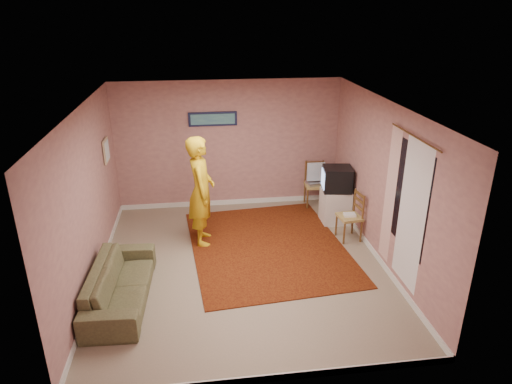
{
  "coord_description": "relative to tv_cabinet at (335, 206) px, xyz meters",
  "views": [
    {
      "loc": [
        -0.63,
        -6.36,
        3.91
      ],
      "look_at": [
        0.3,
        0.6,
        1.03
      ],
      "focal_mm": 32.0,
      "sensor_mm": 36.0,
      "label": 1
    }
  ],
  "objects": [
    {
      "name": "area_rug",
      "position": [
        -1.45,
        -0.82,
        -0.32
      ],
      "size": [
        2.85,
        3.44,
        0.02
      ],
      "primitive_type": "cube",
      "rotation": [
        0.0,
        0.0,
        0.09
      ],
      "color": "black",
      "rests_on": "ground"
    },
    {
      "name": "blue_throw",
      "position": [
        -0.19,
        0.81,
        0.42
      ],
      "size": [
        0.37,
        0.05,
        0.38
      ],
      "primitive_type": "cube",
      "color": "#84AED8",
      "rests_on": "chair_a"
    },
    {
      "name": "game_console",
      "position": [
        0.04,
        -0.71,
        0.14
      ],
      "size": [
        0.22,
        0.16,
        0.04
      ],
      "primitive_type": "cube",
      "rotation": [
        0.0,
        0.0,
        -0.07
      ],
      "color": "white",
      "rests_on": "chair_b"
    },
    {
      "name": "sofa",
      "position": [
        -3.75,
        -2.09,
        -0.05
      ],
      "size": [
        0.84,
        1.95,
        0.56
      ],
      "primitive_type": "imported",
      "rotation": [
        0.0,
        0.0,
        1.52
      ],
      "color": "brown",
      "rests_on": "ground"
    },
    {
      "name": "wall_left",
      "position": [
        -4.2,
        -1.39,
        0.97
      ],
      "size": [
        0.02,
        5.0,
        2.6
      ],
      "primitive_type": "cube",
      "color": "tan",
      "rests_on": "ground"
    },
    {
      "name": "curtain_rod",
      "position": [
        0.25,
        -2.29,
        1.99
      ],
      "size": [
        0.02,
        1.4,
        0.02
      ],
      "primitive_type": "cylinder",
      "rotation": [
        1.57,
        0.0,
        0.0
      ],
      "color": "brown",
      "rests_on": "wall_right"
    },
    {
      "name": "wall_back",
      "position": [
        -1.95,
        1.11,
        0.97
      ],
      "size": [
        4.5,
        0.02,
        2.6
      ],
      "primitive_type": "cube",
      "color": "tan",
      "rests_on": "ground"
    },
    {
      "name": "curtain_sheer",
      "position": [
        0.28,
        -2.44,
        0.92
      ],
      "size": [
        0.01,
        0.75,
        2.1
      ],
      "primitive_type": "cube",
      "color": "white",
      "rests_on": "wall_right"
    },
    {
      "name": "wall_front",
      "position": [
        -1.95,
        -3.89,
        0.97
      ],
      "size": [
        4.5,
        0.02,
        2.6
      ],
      "primitive_type": "cube",
      "color": "tan",
      "rests_on": "ground"
    },
    {
      "name": "ceiling",
      "position": [
        -1.95,
        -1.39,
        2.27
      ],
      "size": [
        4.5,
        5.0,
        0.02
      ],
      "primitive_type": "cube",
      "color": "silver",
      "rests_on": "wall_back"
    },
    {
      "name": "chair_b",
      "position": [
        0.04,
        -0.71,
        0.21
      ],
      "size": [
        0.43,
        0.44,
        0.48
      ],
      "rotation": [
        0.0,
        0.0,
        -1.45
      ],
      "color": "tan",
      "rests_on": "ground"
    },
    {
      "name": "picture_back",
      "position": [
        -2.25,
        1.08,
        1.52
      ],
      "size": [
        0.95,
        0.04,
        0.28
      ],
      "color": "#121633",
      "rests_on": "wall_back"
    },
    {
      "name": "baseboard_back",
      "position": [
        -1.95,
        1.1,
        -0.28
      ],
      "size": [
        4.5,
        0.02,
        0.1
      ],
      "primitive_type": "cube",
      "color": "silver",
      "rests_on": "ground"
    },
    {
      "name": "dvd_player",
      "position": [
        -0.19,
        0.81,
        0.18
      ],
      "size": [
        0.39,
        0.31,
        0.06
      ],
      "primitive_type": "cube",
      "rotation": [
        0.0,
        0.0,
        0.17
      ],
      "color": "#B1B1B6",
      "rests_on": "chair_a"
    },
    {
      "name": "picture_left",
      "position": [
        -4.17,
        0.21,
        1.22
      ],
      "size": [
        0.04,
        0.38,
        0.42
      ],
      "color": "tan",
      "rests_on": "wall_left"
    },
    {
      "name": "wall_right",
      "position": [
        0.3,
        -1.39,
        0.97
      ],
      "size": [
        0.02,
        5.0,
        2.6
      ],
      "primitive_type": "cube",
      "color": "tan",
      "rests_on": "ground"
    },
    {
      "name": "chair_a",
      "position": [
        -0.19,
        0.81,
        0.24
      ],
      "size": [
        0.45,
        0.43,
        0.51
      ],
      "rotation": [
        0.0,
        0.0,
        -0.07
      ],
      "color": "tan",
      "rests_on": "ground"
    },
    {
      "name": "baseboard_right",
      "position": [
        0.29,
        -1.39,
        -0.28
      ],
      "size": [
        0.02,
        5.0,
        0.1
      ],
      "primitive_type": "cube",
      "color": "silver",
      "rests_on": "ground"
    },
    {
      "name": "tv_cabinet",
      "position": [
        0.0,
        0.0,
        0.0
      ],
      "size": [
        0.52,
        0.47,
        0.66
      ],
      "primitive_type": "cube",
      "color": "silver",
      "rests_on": "ground"
    },
    {
      "name": "ground",
      "position": [
        -1.95,
        -1.39,
        -0.33
      ],
      "size": [
        5.0,
        5.0,
        0.0
      ],
      "primitive_type": "plane",
      "color": "gray",
      "rests_on": "ground"
    },
    {
      "name": "person",
      "position": [
        -2.55,
        -0.47,
        0.64
      ],
      "size": [
        0.48,
        0.71,
        1.93
      ],
      "primitive_type": "imported",
      "rotation": [
        0.0,
        0.0,
        1.55
      ],
      "color": "gold",
      "rests_on": "ground"
    },
    {
      "name": "curtain_floral",
      "position": [
        0.26,
        -1.74,
        0.92
      ],
      "size": [
        0.01,
        0.35,
        2.1
      ],
      "primitive_type": "cube",
      "color": "silver",
      "rests_on": "wall_right"
    },
    {
      "name": "crt_tv",
      "position": [
        -0.01,
        0.0,
        0.56
      ],
      "size": [
        0.59,
        0.54,
        0.45
      ],
      "rotation": [
        0.0,
        0.0,
        -0.14
      ],
      "color": "black",
      "rests_on": "tv_cabinet"
    },
    {
      "name": "window",
      "position": [
        0.29,
        -2.29,
        1.12
      ],
      "size": [
        0.01,
        1.1,
        1.5
      ],
      "primitive_type": "cube",
      "color": "black",
      "rests_on": "wall_right"
    },
    {
      "name": "baseboard_left",
      "position": [
        -4.19,
        -1.39,
        -0.28
      ],
      "size": [
        0.02,
        5.0,
        0.1
      ],
      "primitive_type": "cube",
      "color": "silver",
      "rests_on": "ground"
    },
    {
      "name": "baseboard_front",
      "position": [
        -1.95,
        -3.88,
        -0.28
      ],
      "size": [
        4.5,
        0.02,
        0.1
      ],
      "primitive_type": "cube",
      "color": "silver",
      "rests_on": "ground"
    }
  ]
}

